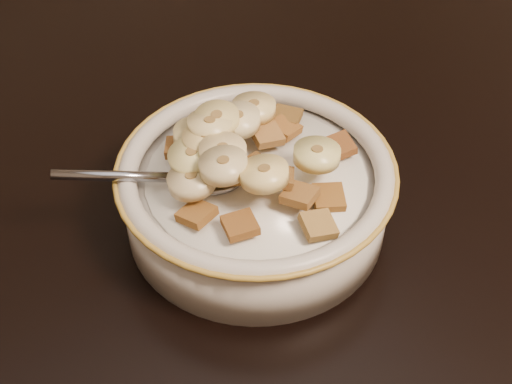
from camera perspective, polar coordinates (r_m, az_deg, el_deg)
name	(u,v)px	position (r m, az deg, el deg)	size (l,w,h in m)	color
chair	(43,148)	(1.11, -16.69, 3.39)	(0.38, 0.38, 0.86)	black
cereal_bowl	(256,200)	(0.50, 0.00, -0.66)	(0.18, 0.18, 0.04)	#B2A999
milk	(256,178)	(0.48, 0.00, 1.16)	(0.15, 0.15, 0.00)	white
spoon	(213,178)	(0.48, -3.45, 1.15)	(0.03, 0.04, 0.01)	gray
cereal_square_0	(192,173)	(0.48, -5.16, 1.51)	(0.02, 0.02, 0.01)	olive
cereal_square_1	(240,225)	(0.44, -1.28, -2.67)	(0.02, 0.02, 0.01)	brown
cereal_square_2	(329,197)	(0.46, 5.83, -0.42)	(0.02, 0.02, 0.01)	brown
cereal_square_3	(238,115)	(0.52, -1.42, 6.16)	(0.02, 0.02, 0.01)	brown
cereal_square_4	(220,151)	(0.48, -2.89, 3.28)	(0.02, 0.02, 0.01)	brown
cereal_square_5	(253,167)	(0.46, -0.22, 2.02)	(0.02, 0.02, 0.01)	brown
cereal_square_6	(278,176)	(0.46, 1.77, 1.30)	(0.02, 0.02, 0.01)	brown
cereal_square_7	(203,133)	(0.51, -4.23, 4.70)	(0.02, 0.02, 0.01)	brown
cereal_square_8	(224,172)	(0.46, -2.59, 1.64)	(0.02, 0.02, 0.01)	olive
cereal_square_9	(284,128)	(0.51, 2.23, 5.13)	(0.02, 0.02, 0.01)	brown
cereal_square_10	(281,120)	(0.52, 2.01, 5.80)	(0.02, 0.02, 0.01)	brown
cereal_square_11	(318,225)	(0.44, 5.01, -2.66)	(0.02, 0.02, 0.01)	olive
cereal_square_12	(210,123)	(0.52, -3.72, 5.54)	(0.02, 0.02, 0.01)	brown
cereal_square_13	(197,214)	(0.45, -4.77, -1.75)	(0.02, 0.02, 0.01)	brown
cereal_square_14	(180,147)	(0.50, -6.09, 3.62)	(0.02, 0.02, 0.01)	brown
cereal_square_15	(287,117)	(0.52, 2.47, 6.05)	(0.02, 0.02, 0.01)	brown
cereal_square_16	(300,195)	(0.45, 3.52, -0.25)	(0.02, 0.02, 0.01)	brown
cereal_square_17	(216,132)	(0.50, -3.26, 4.84)	(0.02, 0.02, 0.01)	brown
cereal_square_18	(338,146)	(0.50, 6.61, 3.65)	(0.02, 0.02, 0.01)	brown
cereal_square_19	(267,135)	(0.50, 0.88, 4.60)	(0.02, 0.02, 0.01)	#966435
banana_slice_0	(223,153)	(0.46, -2.67, 3.17)	(0.03, 0.03, 0.01)	#FDE1A1
banana_slice_1	(317,155)	(0.47, 4.89, 3.00)	(0.03, 0.03, 0.01)	#FAEF9B
banana_slice_2	(217,120)	(0.49, -3.15, 5.78)	(0.03, 0.03, 0.01)	#E2C56F
banana_slice_3	(196,136)	(0.49, -4.84, 4.50)	(0.03, 0.03, 0.01)	beige
banana_slice_4	(206,139)	(0.47, -4.03, 4.25)	(0.03, 0.03, 0.01)	#FDE495
banana_slice_5	(264,174)	(0.44, 0.65, 1.46)	(0.03, 0.03, 0.01)	#F0CC7F
banana_slice_6	(238,120)	(0.49, -1.44, 5.78)	(0.03, 0.03, 0.01)	#F9E4A3
banana_slice_7	(192,157)	(0.47, -5.15, 2.82)	(0.03, 0.03, 0.01)	#F1DE8F
banana_slice_8	(223,166)	(0.45, -2.62, 2.12)	(0.03, 0.03, 0.01)	beige
banana_slice_9	(192,181)	(0.46, -5.18, 0.91)	(0.03, 0.03, 0.01)	beige
banana_slice_10	(254,108)	(0.51, -0.16, 6.73)	(0.03, 0.03, 0.01)	beige
banana_slice_11	(210,125)	(0.48, -3.70, 5.34)	(0.03, 0.03, 0.01)	#F8EBA3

